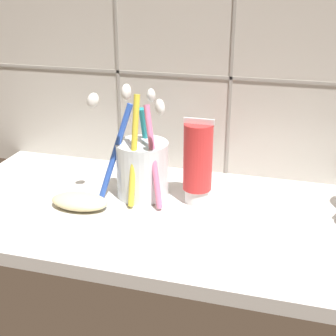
{
  "coord_description": "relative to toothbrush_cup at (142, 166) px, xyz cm",
  "views": [
    {
      "loc": [
        12.33,
        -59.51,
        35.02
      ],
      "look_at": [
        -4.66,
        1.61,
        8.17
      ],
      "focal_mm": 50.0,
      "sensor_mm": 36.0,
      "label": 1
    }
  ],
  "objects": [
    {
      "name": "sink_counter",
      "position": [
        9.51,
        -3.88,
        -6.01
      ],
      "size": [
        78.52,
        33.34,
        2.0
      ],
      "primitive_type": "cube",
      "color": "silver",
      "rests_on": "ground"
    },
    {
      "name": "toothpaste_tube",
      "position": [
        8.8,
        0.15,
        1.59
      ],
      "size": [
        4.57,
        4.35,
        13.39
      ],
      "color": "white",
      "rests_on": "sink_counter"
    },
    {
      "name": "tile_wall_backsplash",
      "position": [
        9.52,
        13.03,
        17.88
      ],
      "size": [
        88.52,
        1.72,
        49.77
      ],
      "color": "#B7B2A8",
      "rests_on": "ground"
    },
    {
      "name": "soap_bar",
      "position": [
        -7.78,
        -6.51,
        -3.99
      ],
      "size": [
        8.85,
        5.03,
        2.05
      ],
      "primitive_type": "ellipsoid",
      "color": "beige",
      "rests_on": "sink_counter"
    },
    {
      "name": "toothbrush_cup",
      "position": [
        0.0,
        0.0,
        0.0
      ],
      "size": [
        12.91,
        12.57,
        19.09
      ],
      "color": "silver",
      "rests_on": "sink_counter"
    }
  ]
}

